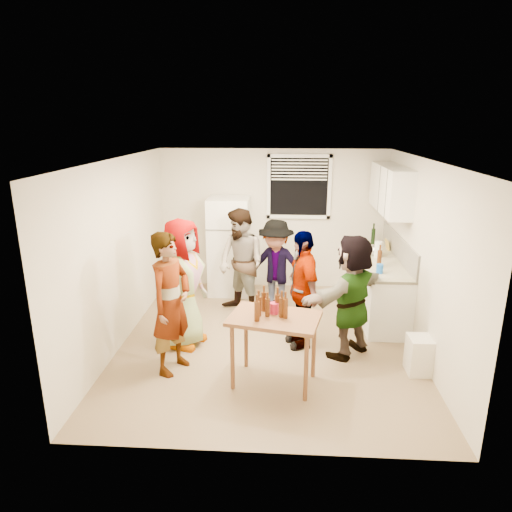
# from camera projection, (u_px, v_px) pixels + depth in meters

# --- Properties ---
(room) EXTENTS (4.00, 4.50, 2.50)m
(room) POSITION_uv_depth(u_px,v_px,m) (268.00, 341.00, 6.40)
(room) COLOR beige
(room) RESTS_ON ground
(window) EXTENTS (1.12, 0.10, 1.06)m
(window) POSITION_uv_depth(u_px,v_px,m) (299.00, 187.00, 7.95)
(window) COLOR white
(window) RESTS_ON room
(refrigerator) EXTENTS (0.70, 0.70, 1.70)m
(refrigerator) POSITION_uv_depth(u_px,v_px,m) (229.00, 246.00, 8.00)
(refrigerator) COLOR white
(refrigerator) RESTS_ON ground
(counter_lower) EXTENTS (0.60, 2.20, 0.86)m
(counter_lower) POSITION_uv_depth(u_px,v_px,m) (377.00, 286.00, 7.27)
(counter_lower) COLOR white
(counter_lower) RESTS_ON ground
(countertop) EXTENTS (0.64, 2.22, 0.04)m
(countertop) POSITION_uv_depth(u_px,v_px,m) (379.00, 259.00, 7.14)
(countertop) COLOR #B9B296
(countertop) RESTS_ON counter_lower
(backsplash) EXTENTS (0.03, 2.20, 0.36)m
(backsplash) POSITION_uv_depth(u_px,v_px,m) (399.00, 247.00, 7.07)
(backsplash) COLOR #B6B1A7
(backsplash) RESTS_ON countertop
(upper_cabinets) EXTENTS (0.34, 1.60, 0.70)m
(upper_cabinets) POSITION_uv_depth(u_px,v_px,m) (390.00, 189.00, 7.02)
(upper_cabinets) COLOR white
(upper_cabinets) RESTS_ON room
(kettle) EXTENTS (0.26, 0.23, 0.20)m
(kettle) POSITION_uv_depth(u_px,v_px,m) (374.00, 255.00, 7.26)
(kettle) COLOR silver
(kettle) RESTS_ON countertop
(paper_towel) EXTENTS (0.12, 0.12, 0.26)m
(paper_towel) POSITION_uv_depth(u_px,v_px,m) (378.00, 257.00, 7.16)
(paper_towel) COLOR white
(paper_towel) RESTS_ON countertop
(wine_bottle) EXTENTS (0.07, 0.07, 0.27)m
(wine_bottle) POSITION_uv_depth(u_px,v_px,m) (373.00, 244.00, 7.95)
(wine_bottle) COLOR black
(wine_bottle) RESTS_ON countertop
(beer_bottle_counter) EXTENTS (0.07, 0.07, 0.25)m
(beer_bottle_counter) POSITION_uv_depth(u_px,v_px,m) (379.00, 267.00, 6.69)
(beer_bottle_counter) COLOR #47230C
(beer_bottle_counter) RESTS_ON countertop
(blue_cup) EXTENTS (0.10, 0.10, 0.13)m
(blue_cup) POSITION_uv_depth(u_px,v_px,m) (379.00, 273.00, 6.42)
(blue_cup) COLOR blue
(blue_cup) RESTS_ON countertop
(picture_frame) EXTENTS (0.02, 0.20, 0.16)m
(picture_frame) POSITION_uv_depth(u_px,v_px,m) (387.00, 245.00, 7.57)
(picture_frame) COLOR gold
(picture_frame) RESTS_ON countertop
(trash_bin) EXTENTS (0.32, 0.32, 0.46)m
(trash_bin) POSITION_uv_depth(u_px,v_px,m) (421.00, 354.00, 5.53)
(trash_bin) COLOR silver
(trash_bin) RESTS_ON ground
(serving_table) EXTENTS (1.12, 0.87, 0.84)m
(serving_table) POSITION_uv_depth(u_px,v_px,m) (274.00, 382.00, 5.39)
(serving_table) COLOR brown
(serving_table) RESTS_ON ground
(beer_bottle_table) EXTENTS (0.05, 0.05, 0.21)m
(beer_bottle_table) POSITION_uv_depth(u_px,v_px,m) (267.00, 316.00, 5.16)
(beer_bottle_table) COLOR #47230C
(beer_bottle_table) RESTS_ON serving_table
(red_cup) EXTENTS (0.10, 0.10, 0.13)m
(red_cup) POSITION_uv_depth(u_px,v_px,m) (274.00, 314.00, 5.22)
(red_cup) COLOR #A61934
(red_cup) RESTS_ON serving_table
(guest_grey) EXTENTS (1.95, 1.39, 0.56)m
(guest_grey) POSITION_uv_depth(u_px,v_px,m) (186.00, 343.00, 6.32)
(guest_grey) COLOR gray
(guest_grey) RESTS_ON ground
(guest_stripe) EXTENTS (1.86, 1.28, 0.42)m
(guest_stripe) POSITION_uv_depth(u_px,v_px,m) (175.00, 369.00, 5.68)
(guest_stripe) COLOR #141933
(guest_stripe) RESTS_ON ground
(guest_back_left) EXTENTS (1.73, 1.81, 0.64)m
(guest_back_left) POSITION_uv_depth(u_px,v_px,m) (242.00, 313.00, 7.31)
(guest_back_left) COLOR brown
(guest_back_left) RESTS_ON ground
(guest_back_right) EXTENTS (1.41, 1.76, 0.57)m
(guest_back_right) POSITION_uv_depth(u_px,v_px,m) (275.00, 313.00, 7.31)
(guest_back_right) COLOR #3C3C40
(guest_back_right) RESTS_ON ground
(guest_black) EXTENTS (1.81, 1.35, 0.39)m
(guest_black) POSITION_uv_depth(u_px,v_px,m) (301.00, 344.00, 6.31)
(guest_black) COLOR black
(guest_black) RESTS_ON ground
(guest_orange) EXTENTS (2.21, 2.21, 0.48)m
(guest_orange) POSITION_uv_depth(u_px,v_px,m) (348.00, 353.00, 6.06)
(guest_orange) COLOR #E17F53
(guest_orange) RESTS_ON ground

